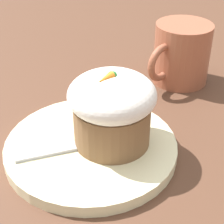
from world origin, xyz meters
TOP-DOWN VIEW (x-y plane):
  - ground_plane at (0.00, 0.00)m, footprint 4.00×4.00m
  - dessert_plate at (0.00, 0.00)m, footprint 0.22×0.22m
  - carrot_cake at (-0.02, 0.02)m, footprint 0.10×0.10m
  - spoon at (0.02, -0.00)m, footprint 0.11×0.07m
  - coffee_cup at (-0.23, -0.04)m, footprint 0.13×0.09m

SIDE VIEW (x-z plane):
  - ground_plane at x=0.00m, z-range 0.00..0.00m
  - dessert_plate at x=0.00m, z-range 0.00..0.02m
  - spoon at x=0.02m, z-range 0.02..0.02m
  - coffee_cup at x=-0.23m, z-range 0.00..0.10m
  - carrot_cake at x=-0.02m, z-range 0.02..0.11m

